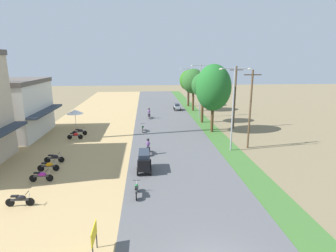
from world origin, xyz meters
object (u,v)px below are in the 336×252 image
(median_tree_nearest, at_px, (213,88))
(street_signboard, at_px, (94,235))
(motorbike_ahead_third, at_px, (148,147))
(motorbike_ahead_fourth, at_px, (143,128))
(parked_motorbike_fourth, at_px, (54,158))
(streetlamp_mid, at_px, (200,87))
(parked_motorbike_third, at_px, (48,166))
(utility_pole_near, at_px, (250,108))
(median_tree_third, at_px, (193,81))
(car_van_black, at_px, (144,160))
(parked_motorbike_nearest, at_px, (20,199))
(car_sedan_silver, at_px, (177,107))
(motorbike_ahead_second, at_px, (137,189))
(median_tree_fourth, at_px, (189,81))
(streetlamp_near, at_px, (233,104))
(utility_pole_far, at_px, (235,97))
(parked_motorbike_fifth, at_px, (75,135))
(motorbike_ahead_fifth, at_px, (149,113))
(parked_motorbike_sixth, at_px, (80,131))
(vendor_umbrella, at_px, (75,112))
(parked_motorbike_second, at_px, (41,176))
(median_tree_second, at_px, (203,86))

(median_tree_nearest, bearing_deg, street_signboard, -116.35)
(motorbike_ahead_third, height_order, motorbike_ahead_fourth, motorbike_ahead_third)
(parked_motorbike_fourth, bearing_deg, street_signboard, -65.24)
(street_signboard, xyz_separation_m, streetlamp_mid, (11.22, 31.66, 3.74))
(parked_motorbike_third, distance_m, utility_pole_near, 19.97)
(median_tree_third, xyz_separation_m, car_van_black, (-8.77, -27.22, -4.34))
(motorbike_ahead_third, bearing_deg, parked_motorbike_nearest, -131.75)
(car_sedan_silver, distance_m, motorbike_ahead_second, 32.74)
(median_tree_fourth, distance_m, streetlamp_near, 27.53)
(median_tree_third, relative_size, streetlamp_mid, 0.90)
(street_signboard, bearing_deg, utility_pole_far, 58.90)
(parked_motorbike_fourth, relative_size, street_signboard, 1.20)
(parked_motorbike_nearest, xyz_separation_m, utility_pole_near, (18.87, 10.59, 3.74))
(parked_motorbike_fifth, relative_size, motorbike_ahead_second, 1.00)
(median_tree_nearest, relative_size, utility_pole_near, 1.05)
(median_tree_third, distance_m, motorbike_ahead_second, 33.19)
(motorbike_ahead_fifth, bearing_deg, motorbike_ahead_third, -91.12)
(parked_motorbike_nearest, relative_size, median_tree_nearest, 0.21)
(parked_motorbike_fourth, distance_m, street_signboard, 13.86)
(parked_motorbike_fifth, relative_size, street_signboard, 1.20)
(parked_motorbike_fourth, height_order, motorbike_ahead_third, motorbike_ahead_third)
(utility_pole_far, height_order, motorbike_ahead_fourth, utility_pole_far)
(parked_motorbike_sixth, relative_size, median_tree_fourth, 0.25)
(median_tree_fourth, xyz_separation_m, motorbike_ahead_second, (-9.18, -36.53, -4.54))
(utility_pole_near, relative_size, motorbike_ahead_fifth, 4.56)
(vendor_umbrella, height_order, car_sedan_silver, vendor_umbrella)
(parked_motorbike_nearest, bearing_deg, motorbike_ahead_fourth, 67.14)
(parked_motorbike_second, bearing_deg, parked_motorbike_third, 94.01)
(parked_motorbike_fourth, bearing_deg, car_sedan_silver, 60.93)
(utility_pole_far, bearing_deg, motorbike_ahead_fourth, -176.04)
(median_tree_third, bearing_deg, motorbike_ahead_fourth, -122.44)
(median_tree_fourth, relative_size, utility_pole_near, 0.86)
(vendor_umbrella, height_order, utility_pole_far, utility_pole_far)
(car_sedan_silver, height_order, motorbike_ahead_fifth, motorbike_ahead_fifth)
(motorbike_ahead_third, bearing_deg, parked_motorbike_fourth, -169.29)
(utility_pole_near, xyz_separation_m, car_sedan_silver, (-5.07, 22.31, -3.55))
(median_tree_nearest, height_order, streetlamp_near, median_tree_nearest)
(motorbike_ahead_second, bearing_deg, motorbike_ahead_fourth, 89.10)
(parked_motorbike_nearest, xyz_separation_m, streetlamp_mid, (16.77, 26.72, 4.30))
(streetlamp_mid, xyz_separation_m, motorbike_ahead_third, (-8.52, -17.47, -3.99))
(parked_motorbike_third, xyz_separation_m, streetlamp_mid, (16.90, 21.03, 4.30))
(streetlamp_mid, bearing_deg, parked_motorbike_fourth, -131.74)
(street_signboard, relative_size, median_tree_second, 0.21)
(parked_motorbike_fourth, xyz_separation_m, median_tree_nearest, (16.83, 9.69, 5.20))
(street_signboard, xyz_separation_m, utility_pole_far, (14.43, 23.92, 3.26))
(vendor_umbrella, xyz_separation_m, motorbike_ahead_fourth, (9.12, -2.70, -1.73))
(median_tree_third, relative_size, motorbike_ahead_fourth, 4.18)
(parked_motorbike_second, distance_m, parked_motorbike_sixth, 13.34)
(vendor_umbrella, height_order, motorbike_ahead_third, vendor_umbrella)
(car_van_black, bearing_deg, parked_motorbike_third, 175.69)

